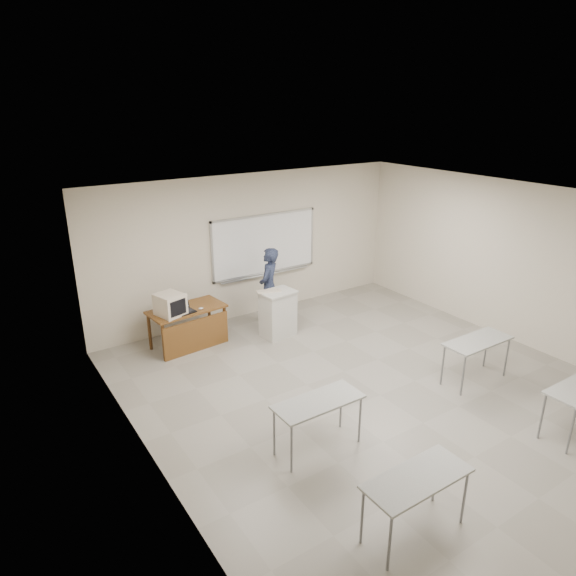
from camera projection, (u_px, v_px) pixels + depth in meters
floor at (380, 395)px, 8.06m from camera, size 7.00×8.00×0.01m
whiteboard at (265, 245)px, 10.80m from camera, size 2.48×0.10×1.31m
student_desks at (454, 397)px, 6.77m from camera, size 4.40×2.20×0.73m
instructor_desk at (190, 321)px, 9.43m from camera, size 1.39×0.69×0.75m
podium at (278, 313)px, 9.95m from camera, size 0.66×0.48×0.92m
crt_monitor at (170, 305)px, 9.09m from camera, size 0.43×0.48×0.41m
laptop at (184, 309)px, 9.28m from camera, size 0.35×0.32×0.26m
mouse at (201, 308)px, 9.39m from camera, size 0.10×0.07×0.04m
keyboard at (269, 291)px, 9.77m from camera, size 0.49×0.27×0.03m
presenter at (269, 287)px, 10.31m from camera, size 0.71×0.68×1.63m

